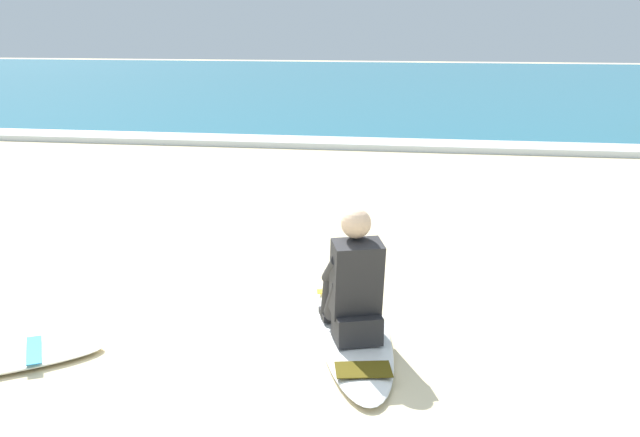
# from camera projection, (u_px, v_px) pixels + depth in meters

# --- Properties ---
(ground_plane) EXTENTS (80.00, 80.00, 0.00)m
(ground_plane) POSITION_uv_depth(u_px,v_px,m) (220.00, 348.00, 5.35)
(ground_plane) COLOR beige
(sea) EXTENTS (80.00, 28.00, 0.10)m
(sea) POSITION_uv_depth(u_px,v_px,m) (404.00, 84.00, 26.99)
(sea) COLOR teal
(sea) RESTS_ON ground
(breaking_foam) EXTENTS (80.00, 0.90, 0.11)m
(breaking_foam) POSITION_uv_depth(u_px,v_px,m) (361.00, 144.00, 13.93)
(breaking_foam) COLOR white
(breaking_foam) RESTS_ON ground
(surfboard_main) EXTENTS (1.02, 2.48, 0.08)m
(surfboard_main) POSITION_uv_depth(u_px,v_px,m) (353.00, 328.00, 5.62)
(surfboard_main) COLOR white
(surfboard_main) RESTS_ON ground
(surfer_seated) EXTENTS (0.55, 0.77, 0.95)m
(surfer_seated) POSITION_uv_depth(u_px,v_px,m) (354.00, 287.00, 5.32)
(surfer_seated) COLOR #232326
(surfer_seated) RESTS_ON surfboard_main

